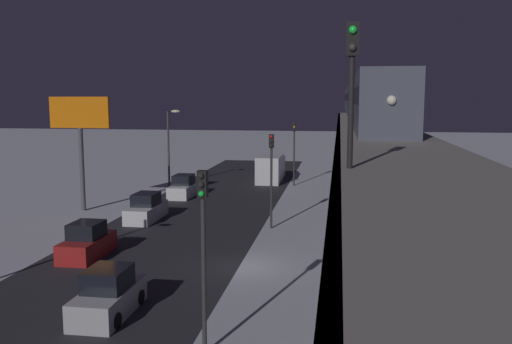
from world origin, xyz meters
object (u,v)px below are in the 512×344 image
sedan_red (87,243)px  box_truck (271,168)px  sedan_silver (108,296)px  rail_signal (352,70)px  commercial_billboard (80,124)px  sedan_white_2 (184,188)px  traffic_light_mid (271,167)px  subway_train (361,100)px  sedan_white (146,209)px  traffic_light_far (294,144)px  traffic_light_near (203,236)px

sedan_red → box_truck: size_ratio=0.54×
sedan_silver → box_truck: size_ratio=0.55×
rail_signal → commercial_billboard: size_ratio=0.45×
box_truck → sedan_white_2: bearing=57.9°
traffic_light_mid → subway_train: bearing=-104.3°
sedan_white → traffic_light_mid: size_ratio=0.73×
sedan_white → sedan_white_2: 9.59m
subway_train → box_truck: bearing=29.6°
sedan_silver → sedan_red: bearing=121.3°
sedan_white → traffic_light_far: traffic_light_far is taller
sedan_red → rail_signal: bearing=138.9°
traffic_light_near → traffic_light_mid: same height
rail_signal → box_truck: size_ratio=0.54×
sedan_silver → traffic_light_mid: size_ratio=0.63×
box_truck → traffic_light_far: 4.84m
commercial_billboard → sedan_red: bearing=117.1°
rail_signal → box_truck: bearing=-79.9°
sedan_white_2 → box_truck: (-6.60, -10.50, 0.55)m
subway_train → commercial_billboard: bearing=46.1°
box_truck → traffic_light_mid: traffic_light_mid is taller
rail_signal → traffic_light_mid: 21.67m
sedan_red → box_truck: 30.24m
traffic_light_far → box_truck: bearing=-46.3°
subway_train → sedan_silver: subway_train is taller
traffic_light_near → traffic_light_far: (0.00, -36.96, 0.00)m
sedan_white → sedan_red: (-0.00, 9.41, -0.00)m
sedan_red → subway_train: bearing=-114.7°
sedan_white_2 → traffic_light_near: bearing=107.6°
subway_train → box_truck: (9.48, 5.39, -7.25)m
subway_train → commercial_billboard: size_ratio=8.32×
rail_signal → traffic_light_near: (4.76, -1.97, -5.35)m
sedan_silver → sedan_white: bearing=105.2°
subway_train → sedan_white_2: size_ratio=16.25×
rail_signal → traffic_light_mid: size_ratio=0.62×
subway_train → sedan_red: (16.08, 34.90, -7.80)m
traffic_light_mid → commercial_billboard: bearing=-13.4°
traffic_light_mid → rail_signal: bearing=103.1°
traffic_light_mid → traffic_light_far: bearing=-90.0°
rail_signal → commercial_billboard: 31.52m
traffic_light_far → sedan_white: bearing=61.7°
subway_train → box_truck: 13.10m
traffic_light_mid → sedan_white: bearing=-7.4°
subway_train → traffic_light_far: (6.78, 8.22, -4.40)m
sedan_white_2 → commercial_billboard: bearing=49.7°
sedan_silver → traffic_light_mid: traffic_light_mid is taller
commercial_billboard → subway_train: bearing=-133.9°
sedan_silver → traffic_light_near: (-4.70, 2.71, 3.41)m
traffic_light_mid → sedan_red: bearing=41.4°
traffic_light_near → traffic_light_mid: bearing=-90.0°
sedan_white → box_truck: 21.16m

